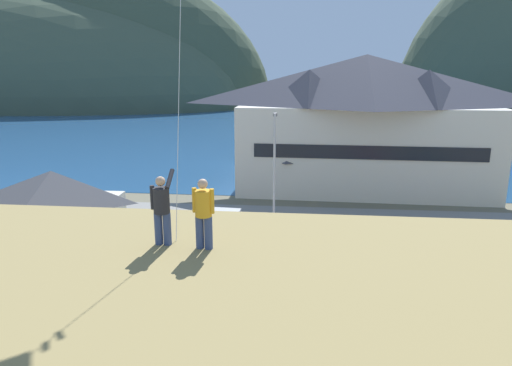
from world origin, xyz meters
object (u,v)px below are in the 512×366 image
harbor_lodge (364,119)px  parked_car_mid_row_far (389,235)px  parking_light_pole (274,163)px  parked_car_back_row_left (446,292)px  parked_car_front_row_silver (224,224)px  parked_car_corner_spot (232,274)px  person_companion (203,212)px  storage_shed_waterside (294,165)px  wharf_dock (274,157)px  person_kite_flyer (162,208)px  storage_shed_near_lot (56,215)px  moored_boat_wharfside (248,150)px  parked_car_mid_row_center (493,239)px  parked_car_front_row_end (126,275)px

harbor_lodge → parked_car_mid_row_far: 15.72m
parked_car_mid_row_far → parking_light_pole: bearing=151.6°
parked_car_back_row_left → parked_car_front_row_silver: bearing=144.8°
parked_car_corner_spot → parked_car_back_row_left: same height
harbor_lodge → parked_car_mid_row_far: harbor_lodge is taller
person_companion → parking_light_pole: bearing=88.4°
storage_shed_waterside → wharf_dock: size_ratio=0.40×
person_kite_flyer → person_companion: size_ratio=1.07×
storage_shed_near_lot → person_kite_flyer: 16.64m
moored_boat_wharfside → parked_car_front_row_silver: size_ratio=1.56×
storage_shed_waterside → parked_car_front_row_silver: bearing=-108.4°
parked_car_mid_row_center → parked_car_mid_row_far: bearing=179.4°
storage_shed_near_lot → moored_boat_wharfside: storage_shed_near_lot is taller
harbor_lodge → parked_car_back_row_left: bearing=-87.3°
parked_car_corner_spot → parked_car_front_row_end: size_ratio=0.99×
parking_light_pole → wharf_dock: bearing=93.5°
wharf_dock → parked_car_mid_row_far: parked_car_mid_row_far is taller
wharf_dock → parked_car_back_row_left: 36.37m
storage_shed_waterside → parked_car_front_row_silver: 13.15m
parked_car_front_row_silver → person_companion: person_companion is taller
harbor_lodge → person_kite_flyer: (-8.81, -30.31, 0.91)m
wharf_dock → person_companion: 44.19m
parked_car_mid_row_center → harbor_lodge: bearing=111.1°
wharf_dock → parked_car_corner_spot: parked_car_corner_spot is taller
harbor_lodge → parking_light_pole: (-7.19, -11.01, -1.82)m
parking_light_pole → person_companion: person_companion is taller
storage_shed_waterside → parked_car_front_row_end: (-7.54, -20.10, -1.35)m
storage_shed_near_lot → parked_car_corner_spot: size_ratio=1.64×
parked_car_mid_row_far → person_kite_flyer: bearing=-119.2°
parking_light_pole → storage_shed_near_lot: bearing=-149.6°
parked_car_front_row_silver → parked_car_front_row_end: same height
parked_car_front_row_silver → storage_shed_waterside: bearing=71.6°
storage_shed_waterside → parked_car_corner_spot: (-2.57, -19.42, -1.35)m
parked_car_corner_spot → parked_car_back_row_left: (9.62, -0.89, 0.00)m
parked_car_mid_row_center → person_companion: 21.49m
parked_car_mid_row_center → person_companion: size_ratio=2.47×
moored_boat_wharfside → person_kite_flyer: 46.00m
parked_car_back_row_left → parked_car_corner_spot: bearing=174.7°
storage_shed_waterside → harbor_lodge: bearing=14.6°
parked_car_front_row_silver → harbor_lodge: bearing=54.0°
harbor_lodge → storage_shed_waterside: (-6.02, -1.57, -3.88)m
storage_shed_waterside → parked_car_front_row_silver: (-4.13, -12.42, -1.35)m
storage_shed_near_lot → parked_car_front_row_end: (5.38, -3.75, -1.63)m
parked_car_front_row_end → person_kite_flyer: bearing=-61.2°
parked_car_front_row_silver → wharf_dock: bearing=86.9°
harbor_lodge → parked_car_front_row_end: bearing=-122.1°
harbor_lodge → parking_light_pole: size_ratio=3.01×
storage_shed_waterside → parking_light_pole: (-1.16, -9.44, 2.06)m
wharf_dock → harbor_lodge: bearing=-56.6°
harbor_lodge → parked_car_mid_row_center: size_ratio=5.37×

